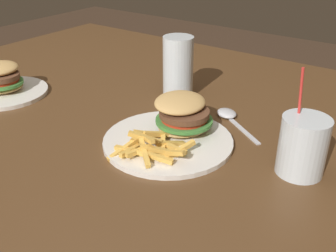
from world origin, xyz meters
name	(u,v)px	position (x,y,z in m)	size (l,w,h in m)	color
dining_table	(60,165)	(0.00, 0.00, 0.69)	(1.55, 1.38, 0.78)	brown
meal_plate_near	(175,128)	(0.13, -0.23, 0.80)	(0.27, 0.27, 0.09)	white
beer_glass	(178,68)	(0.32, -0.11, 0.85)	(0.08, 0.08, 0.16)	silver
juice_glass	(302,148)	(0.16, -0.49, 0.83)	(0.09, 0.09, 0.19)	silver
spoon	(228,115)	(0.28, -0.28, 0.79)	(0.12, 0.16, 0.02)	silver
meal_plate_far	(3,84)	(0.06, 0.27, 0.81)	(0.22, 0.22, 0.09)	white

